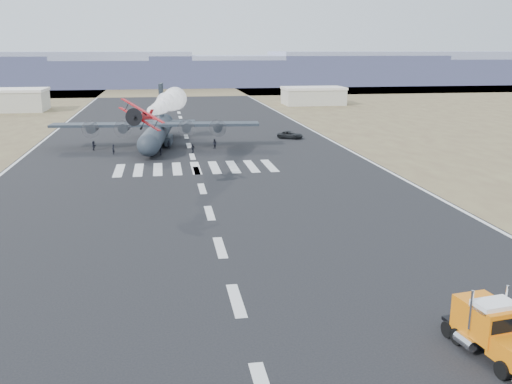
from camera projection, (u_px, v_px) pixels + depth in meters
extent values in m
plane|color=black|center=(236.00, 300.00, 43.27)|extent=(500.00, 500.00, 0.00)
cube|color=brown|center=(172.00, 90.00, 263.29)|extent=(500.00, 80.00, 0.00)
cube|color=#838BA7|center=(36.00, 69.00, 279.66)|extent=(150.00, 50.00, 17.00)
cube|color=#838BA7|center=(170.00, 73.00, 290.40)|extent=(150.00, 50.00, 13.00)
cube|color=#838BA7|center=(294.00, 70.00, 300.41)|extent=(150.00, 50.00, 15.00)
cube|color=#838BA7|center=(411.00, 67.00, 310.42)|extent=(150.00, 50.00, 17.00)
cube|color=#ABA898|center=(5.00, 101.00, 173.04)|extent=(24.00, 14.00, 6.00)
cube|color=silver|center=(4.00, 90.00, 172.23)|extent=(24.50, 14.50, 0.80)
cube|color=#ABA898|center=(313.00, 97.00, 193.38)|extent=(20.00, 12.00, 5.20)
cube|color=silver|center=(314.00, 88.00, 192.67)|extent=(20.50, 12.50, 0.80)
cube|color=black|center=(481.00, 340.00, 36.33)|extent=(2.02, 6.83, 0.25)
cube|color=orange|center=(496.00, 325.00, 34.83)|extent=(2.70, 2.11, 2.18)
cube|color=black|center=(506.00, 326.00, 33.97)|extent=(2.18, 0.42, 0.89)
cube|color=white|center=(495.00, 305.00, 34.83)|extent=(2.68, 1.92, 0.50)
cube|color=orange|center=(476.00, 316.00, 36.56)|extent=(2.73, 2.31, 2.58)
cylinder|color=black|center=(503.00, 370.00, 32.88)|extent=(0.54, 1.14, 1.09)
cylinder|color=black|center=(458.00, 336.00, 36.74)|extent=(0.54, 1.14, 1.09)
cylinder|color=black|center=(487.00, 331.00, 37.40)|extent=(0.54, 1.14, 1.09)
cylinder|color=black|center=(448.00, 329.00, 37.66)|extent=(0.54, 1.14, 1.09)
cylinder|color=black|center=(477.00, 325.00, 38.32)|extent=(0.54, 1.14, 1.09)
cylinder|color=red|center=(142.00, 117.00, 74.61)|extent=(1.87, 5.22, 0.93)
sphere|color=black|center=(143.00, 114.00, 74.72)|extent=(0.72, 0.72, 0.72)
cylinder|color=black|center=(138.00, 119.00, 72.22)|extent=(1.13, 0.80, 1.03)
cylinder|color=black|center=(138.00, 119.00, 71.87)|extent=(2.23, 0.45, 2.26)
cube|color=red|center=(142.00, 120.00, 74.30)|extent=(5.57, 2.04, 3.03)
cube|color=red|center=(141.00, 110.00, 73.70)|extent=(5.74, 2.07, 3.13)
cube|color=red|center=(146.00, 111.00, 76.78)|extent=(0.27, 0.93, 1.03)
cube|color=red|center=(146.00, 115.00, 76.90)|extent=(2.15, 1.09, 0.08)
cylinder|color=black|center=(135.00, 127.00, 74.14)|extent=(0.21, 0.47, 0.45)
cylinder|color=black|center=(148.00, 127.00, 74.10)|extent=(0.21, 0.47, 0.45)
sphere|color=white|center=(147.00, 114.00, 77.10)|extent=(0.72, 0.72, 0.72)
sphere|color=white|center=(150.00, 112.00, 79.49)|extent=(1.09, 1.09, 1.09)
sphere|color=white|center=(154.00, 110.00, 81.87)|extent=(1.45, 1.45, 1.45)
sphere|color=white|center=(157.00, 108.00, 84.25)|extent=(1.82, 1.82, 1.82)
sphere|color=white|center=(160.00, 106.00, 86.64)|extent=(2.18, 2.18, 2.18)
sphere|color=white|center=(163.00, 105.00, 89.02)|extent=(2.55, 2.55, 2.55)
sphere|color=white|center=(166.00, 103.00, 91.41)|extent=(2.91, 2.91, 2.91)
sphere|color=white|center=(169.00, 101.00, 93.79)|extent=(3.28, 3.28, 3.28)
sphere|color=white|center=(171.00, 100.00, 96.17)|extent=(3.64, 3.64, 3.64)
sphere|color=white|center=(174.00, 98.00, 98.56)|extent=(4.01, 4.01, 4.01)
cylinder|color=#1E242E|center=(157.00, 133.00, 110.45)|extent=(6.58, 27.87, 3.95)
sphere|color=#1E242E|center=(148.00, 145.00, 97.09)|extent=(3.95, 3.95, 3.95)
cone|color=#1E242E|center=(163.00, 124.00, 123.81)|extent=(4.50, 6.27, 3.95)
cube|color=#1E242E|center=(156.00, 124.00, 109.04)|extent=(39.68, 7.92, 0.49)
cylinder|color=#1E242E|center=(93.00, 128.00, 107.91)|extent=(2.13, 3.90, 1.78)
cylinder|color=#3F3F44|center=(90.00, 129.00, 106.01)|extent=(3.34, 0.37, 3.35)
cylinder|color=#1E242E|center=(124.00, 128.00, 108.30)|extent=(2.13, 3.90, 1.78)
cylinder|color=#3F3F44|center=(123.00, 129.00, 106.39)|extent=(3.34, 0.37, 3.35)
cylinder|color=#1E242E|center=(187.00, 127.00, 109.07)|extent=(2.13, 3.90, 1.78)
cylinder|color=#3F3F44|center=(186.00, 128.00, 107.16)|extent=(3.34, 0.37, 3.35)
cylinder|color=#1E242E|center=(218.00, 127.00, 109.45)|extent=(2.13, 3.90, 1.78)
cylinder|color=#3F3F44|center=(218.00, 128.00, 107.55)|extent=(3.34, 0.37, 3.35)
cube|color=#1E242E|center=(161.00, 102.00, 120.70)|extent=(1.02, 4.48, 7.89)
cube|color=#1E242E|center=(162.00, 121.00, 122.19)|extent=(14.03, 4.27, 0.35)
cube|color=#1E242E|center=(146.00, 140.00, 111.63)|extent=(1.75, 6.01, 1.58)
cylinder|color=black|center=(146.00, 143.00, 111.76)|extent=(0.60, 1.13, 1.09)
cube|color=#1E242E|center=(169.00, 140.00, 111.91)|extent=(1.75, 6.01, 1.58)
cylinder|color=black|center=(169.00, 143.00, 112.04)|extent=(0.60, 1.13, 1.09)
cylinder|color=black|center=(151.00, 154.00, 100.48)|extent=(0.48, 0.92, 0.89)
imported|color=black|center=(290.00, 135.00, 120.71)|extent=(5.93, 4.86, 1.50)
imported|color=black|center=(113.00, 150.00, 102.65)|extent=(0.63, 0.72, 1.73)
imported|color=black|center=(169.00, 145.00, 108.06)|extent=(0.92, 0.78, 1.62)
imported|color=black|center=(160.00, 150.00, 102.01)|extent=(1.20, 1.31, 1.88)
imported|color=black|center=(193.00, 149.00, 104.14)|extent=(1.05, 0.90, 1.60)
imported|color=black|center=(147.00, 150.00, 102.30)|extent=(0.99, 0.96, 1.75)
imported|color=black|center=(94.00, 146.00, 106.86)|extent=(1.16, 1.67, 1.73)
imported|color=black|center=(147.00, 146.00, 106.45)|extent=(0.74, 0.76, 1.62)
imported|color=black|center=(215.00, 144.00, 108.20)|extent=(1.03, 1.06, 1.88)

